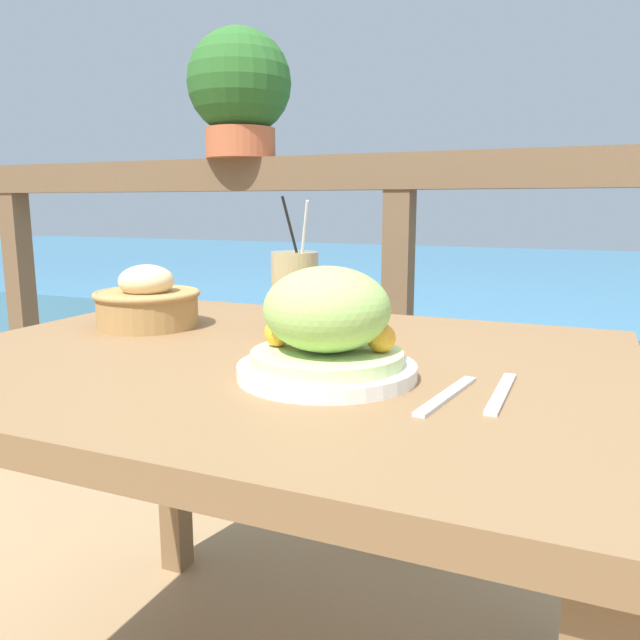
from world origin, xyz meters
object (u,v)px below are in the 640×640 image
(potted_plant, at_px, (240,89))
(salad_plate, at_px, (327,330))
(drink_glass, at_px, (295,293))
(bread_basket, at_px, (147,302))

(potted_plant, bearing_deg, salad_plate, -53.25)
(potted_plant, bearing_deg, drink_glass, -52.04)
(salad_plate, distance_m, potted_plant, 1.11)
(salad_plate, height_order, drink_glass, drink_glass)
(salad_plate, bearing_deg, bread_basket, 156.79)
(bread_basket, bearing_deg, potted_plant, 102.71)
(bread_basket, bearing_deg, drink_glass, 10.08)
(salad_plate, bearing_deg, drink_glass, 123.95)
(salad_plate, relative_size, drink_glass, 0.99)
(drink_glass, xyz_separation_m, potted_plant, (-0.43, 0.55, 0.47))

